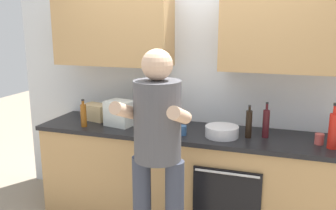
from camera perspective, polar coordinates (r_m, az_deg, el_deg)
back_wall_unit at (r=3.44m, az=4.56°, el=6.76°), size 4.00×0.38×2.50m
counter at (r=3.45m, az=3.21°, el=-11.22°), size 2.84×0.67×0.90m
person_standing at (r=2.62m, az=-1.68°, el=-6.31°), size 0.49×0.45×1.69m
bottle_hotsauce at (r=3.08m, az=24.66°, el=-3.57°), size 0.08×0.08×0.36m
bottle_syrup at (r=3.48m, az=-13.17°, el=-1.55°), size 0.06×0.06×0.26m
bottle_wine at (r=3.19m, az=15.18°, el=-2.78°), size 0.06×0.06×0.31m
bottle_soy at (r=3.14m, az=12.61°, el=-2.91°), size 0.05×0.05×0.28m
bottle_oil at (r=3.60m, az=-4.50°, el=-0.65°), size 0.06×0.06×0.28m
cup_tea at (r=3.16m, az=2.27°, el=-4.01°), size 0.07×0.07×0.09m
cup_ceramic at (r=3.17m, az=22.74°, el=-4.96°), size 0.07×0.07×0.09m
mixing_bowl at (r=3.15m, az=8.49°, el=-4.14°), size 0.29×0.29×0.09m
knife_block at (r=3.48m, az=-1.28°, el=-1.01°), size 0.10×0.14×0.31m
grocery_bag_bread at (r=3.71m, az=-11.27°, el=-1.10°), size 0.29×0.22×0.16m
grocery_bag_produce at (r=3.47m, az=-7.54°, el=-1.27°), size 0.29×0.25×0.24m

